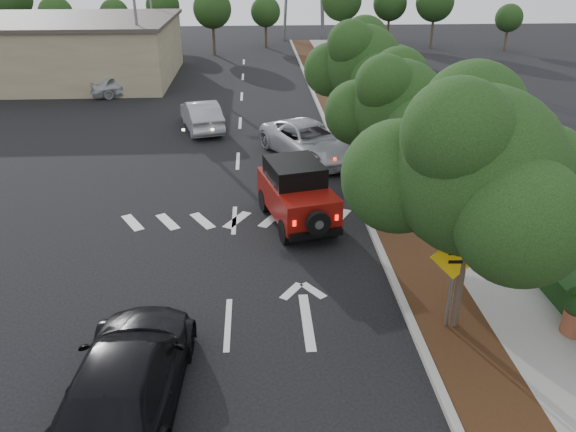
{
  "coord_description": "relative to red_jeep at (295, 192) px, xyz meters",
  "views": [
    {
      "loc": [
        0.82,
        -11.63,
        8.58
      ],
      "look_at": [
        1.7,
        3.0,
        1.54
      ],
      "focal_mm": 35.0,
      "sensor_mm": 36.0,
      "label": 1
    }
  ],
  "objects": [
    {
      "name": "light_pole_b",
      "position": [
        -9.62,
        32.13,
        -1.08
      ],
      "size": [
        2.0,
        0.22,
        9.0
      ],
      "primitive_type": null,
      "color": "slate",
      "rests_on": "ground"
    },
    {
      "name": "hedge",
      "position": [
        6.78,
        6.13,
        -0.68
      ],
      "size": [
        0.8,
        70.0,
        0.8
      ],
      "primitive_type": "cube",
      "color": "black",
      "rests_on": "ground"
    },
    {
      "name": "silver_sedan_oncoming",
      "position": [
        -4.07,
        11.08,
        -0.32
      ],
      "size": [
        2.69,
        4.83,
        1.51
      ],
      "primitive_type": "imported",
      "rotation": [
        0.0,
        0.0,
        3.39
      ],
      "color": "#989B9F",
      "rests_on": "ground"
    },
    {
      "name": "street_tree_near",
      "position": [
        3.48,
        -6.37,
        -1.08
      ],
      "size": [
        3.8,
        3.8,
        5.92
      ],
      "primitive_type": null,
      "color": "black",
      "rests_on": "ground"
    },
    {
      "name": "black_suv_oncoming",
      "position": [
        -4.01,
        -8.59,
        -0.29
      ],
      "size": [
        2.48,
        5.52,
        1.57
      ],
      "primitive_type": "imported",
      "rotation": [
        0.0,
        0.0,
        3.09
      ],
      "color": "black",
      "rests_on": "ground"
    },
    {
      "name": "planting_strip",
      "position": [
        3.48,
        6.13,
        -1.02
      ],
      "size": [
        1.8,
        70.0,
        0.12
      ],
      "primitive_type": "cube",
      "color": "black",
      "rests_on": "ground"
    },
    {
      "name": "curb",
      "position": [
        2.48,
        6.13,
        -1.0
      ],
      "size": [
        0.2,
        70.0,
        0.15
      ],
      "primitive_type": "cube",
      "color": "#9E9B93",
      "rests_on": "ground"
    },
    {
      "name": "sidewalk",
      "position": [
        5.38,
        6.13,
        -1.02
      ],
      "size": [
        2.0,
        70.0,
        0.12
      ],
      "primitive_type": "cube",
      "color": "gray",
      "rests_on": "ground"
    },
    {
      "name": "red_jeep",
      "position": [
        0.0,
        0.0,
        0.0
      ],
      "size": [
        2.65,
        4.32,
        2.12
      ],
      "rotation": [
        0.0,
        0.0,
        0.24
      ],
      "color": "black",
      "rests_on": "ground"
    },
    {
      "name": "speed_hump_sign",
      "position": [
        3.28,
        -6.41,
        0.68
      ],
      "size": [
        1.19,
        0.13,
        2.54
      ],
      "rotation": [
        0.0,
        0.0,
        -0.07
      ],
      "color": "slate",
      "rests_on": "ground"
    },
    {
      "name": "street_tree_far",
      "position": [
        3.48,
        7.13,
        -1.08
      ],
      "size": [
        3.4,
        3.4,
        5.62
      ],
      "primitive_type": null,
      "color": "black",
      "rests_on": "ground"
    },
    {
      "name": "transmission_tower",
      "position": [
        3.88,
        42.13,
        -1.08
      ],
      "size": [
        7.0,
        4.0,
        28.0
      ],
      "primitive_type": null,
      "color": "slate",
      "rests_on": "ground"
    },
    {
      "name": "light_pole_a",
      "position": [
        -8.62,
        20.13,
        -1.08
      ],
      "size": [
        2.0,
        0.22,
        9.0
      ],
      "primitive_type": null,
      "color": "slate",
      "rests_on": "ground"
    },
    {
      "name": "ground",
      "position": [
        -2.12,
        -5.87,
        -1.08
      ],
      "size": [
        120.0,
        120.0,
        0.0
      ],
      "primitive_type": "plane",
      "color": "black",
      "rests_on": "ground"
    },
    {
      "name": "silver_suv_ahead",
      "position": [
        1.08,
        6.4,
        -0.29
      ],
      "size": [
        4.71,
        6.19,
        1.56
      ],
      "primitive_type": "imported",
      "rotation": [
        0.0,
        0.0,
        0.43
      ],
      "color": "#B4B6BC",
      "rests_on": "ground"
    },
    {
      "name": "street_tree_mid",
      "position": [
        3.48,
        0.63,
        -1.08
      ],
      "size": [
        3.2,
        3.2,
        5.32
      ],
      "primitive_type": null,
      "color": "black",
      "rests_on": "ground"
    },
    {
      "name": "commercial_building",
      "position": [
        -18.12,
        24.13,
        0.92
      ],
      "size": [
        22.0,
        12.0,
        4.0
      ],
      "primitive_type": "cube",
      "color": "gray",
      "rests_on": "ground"
    },
    {
      "name": "parked_suv",
      "position": [
        -9.62,
        18.91,
        -0.36
      ],
      "size": [
        4.51,
        3.24,
        1.42
      ],
      "primitive_type": "imported",
      "rotation": [
        0.0,
        0.0,
        1.99
      ],
      "color": "#AEB2B6",
      "rests_on": "ground"
    }
  ]
}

